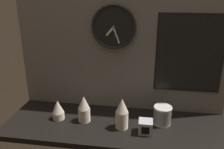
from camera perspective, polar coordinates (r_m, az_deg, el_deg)
ground_plane at (r=176.57cm, az=0.96°, el=-12.17°), size 160.00×56.00×4.00cm
wall_tiled_back at (r=179.62cm, az=2.25°, el=7.35°), size 160.00×3.00×105.00cm
cup_stack_center_left at (r=174.99cm, az=-6.74°, el=-8.12°), size 8.87×8.87×19.80cm
cup_stack_center_right at (r=165.20cm, az=2.40°, el=-9.35°), size 8.87×8.87×22.26cm
cup_stack_left at (r=181.68cm, az=-12.92°, el=-8.27°), size 8.87×8.87×14.90cm
bowl_stack_right at (r=175.57cm, az=12.04°, el=-9.44°), size 13.03×13.03×13.49cm
wall_clock at (r=174.84cm, az=0.38°, el=11.37°), size 32.72×2.70×32.72cm
menu_board at (r=180.15cm, az=18.15°, el=4.67°), size 48.02×1.32×57.85cm
napkin_dispenser at (r=164.79cm, az=8.06°, el=-12.34°), size 9.36×9.58×9.02cm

